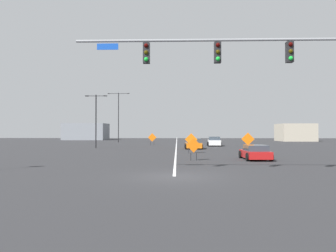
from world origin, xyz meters
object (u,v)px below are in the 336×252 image
(traffic_signal_assembly, at_px, (258,64))
(car_orange_near, at_px, (193,144))
(construction_sign_median_near, at_px, (194,146))
(construction_sign_left_lane, at_px, (191,140))
(street_lamp_mid_left, at_px, (96,116))
(car_red_passing, at_px, (255,153))
(car_white_mid, at_px, (214,141))
(construction_sign_right_shoulder, at_px, (152,138))
(street_lamp_near_right, at_px, (118,113))
(construction_sign_left_shoulder, at_px, (248,140))

(traffic_signal_assembly, distance_m, car_orange_near, 25.50)
(car_orange_near, bearing_deg, traffic_signal_assembly, -85.42)
(traffic_signal_assembly, relative_size, car_orange_near, 3.57)
(construction_sign_median_near, distance_m, construction_sign_left_lane, 8.01)
(street_lamp_mid_left, relative_size, car_red_passing, 1.88)
(traffic_signal_assembly, xyz_separation_m, car_orange_near, (-2.00, 24.91, -5.10))
(car_white_mid, bearing_deg, car_red_passing, -88.48)
(construction_sign_median_near, height_order, car_orange_near, construction_sign_median_near)
(construction_sign_median_near, distance_m, car_orange_near, 16.25)
(construction_sign_right_shoulder, bearing_deg, car_orange_near, -57.29)
(car_orange_near, bearing_deg, construction_sign_median_near, -92.83)
(car_white_mid, bearing_deg, construction_sign_left_lane, -104.67)
(street_lamp_near_right, relative_size, construction_sign_left_shoulder, 4.65)
(construction_sign_left_shoulder, relative_size, car_white_mid, 0.49)
(traffic_signal_assembly, bearing_deg, car_red_passing, 77.08)
(street_lamp_mid_left, distance_m, construction_sign_right_shoulder, 11.21)
(street_lamp_near_right, distance_m, car_red_passing, 41.87)
(construction_sign_right_shoulder, height_order, construction_sign_median_near, construction_sign_right_shoulder)
(construction_sign_median_near, xyz_separation_m, car_red_passing, (4.99, 0.89, -0.53))
(street_lamp_near_right, height_order, construction_sign_left_shoulder, street_lamp_near_right)
(street_lamp_mid_left, bearing_deg, street_lamp_near_right, 92.34)
(traffic_signal_assembly, relative_size, construction_sign_left_lane, 7.05)
(construction_sign_left_lane, bearing_deg, construction_sign_median_near, -91.13)
(construction_sign_median_near, bearing_deg, construction_sign_left_lane, 88.87)
(street_lamp_near_right, relative_size, car_red_passing, 2.61)
(car_red_passing, bearing_deg, car_orange_near, 105.29)
(street_lamp_mid_left, distance_m, construction_sign_left_shoulder, 20.56)
(street_lamp_near_right, bearing_deg, construction_sign_median_near, -71.17)
(traffic_signal_assembly, distance_m, construction_sign_left_shoulder, 18.11)
(car_white_mid, bearing_deg, street_lamp_near_right, 140.88)
(car_white_mid, bearing_deg, traffic_signal_assembly, -92.75)
(street_lamp_mid_left, relative_size, construction_sign_median_near, 4.05)
(street_lamp_near_right, distance_m, construction_sign_median_near, 40.73)
(construction_sign_right_shoulder, relative_size, car_red_passing, 0.51)
(car_white_mid, relative_size, car_red_passing, 1.14)
(car_red_passing, relative_size, car_orange_near, 0.93)
(traffic_signal_assembly, xyz_separation_m, street_lamp_near_right, (-15.86, 46.98, 0.10))
(street_lamp_near_right, xyz_separation_m, car_red_passing, (18.05, -37.41, -5.26))
(street_lamp_mid_left, height_order, construction_sign_left_shoulder, street_lamp_mid_left)
(traffic_signal_assembly, bearing_deg, construction_sign_right_shoulder, 103.22)
(street_lamp_mid_left, bearing_deg, car_white_mid, 21.91)
(traffic_signal_assembly, xyz_separation_m, construction_sign_right_shoulder, (-8.08, 34.38, -4.53))
(construction_sign_left_shoulder, bearing_deg, street_lamp_mid_left, 154.18)
(car_orange_near, bearing_deg, car_white_mid, 65.62)
(construction_sign_right_shoulder, bearing_deg, street_lamp_near_right, 121.70)
(car_orange_near, bearing_deg, construction_sign_left_lane, -94.48)
(construction_sign_right_shoulder, bearing_deg, car_white_mid, -9.32)
(traffic_signal_assembly, xyz_separation_m, construction_sign_left_lane, (-2.64, 16.69, -4.41))
(traffic_signal_assembly, height_order, car_orange_near, traffic_signal_assembly)
(street_lamp_mid_left, height_order, construction_sign_left_lane, street_lamp_mid_left)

